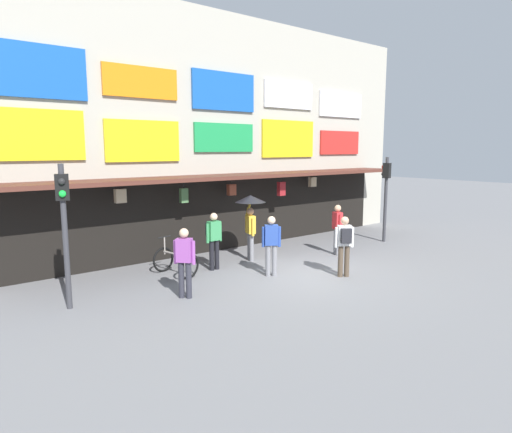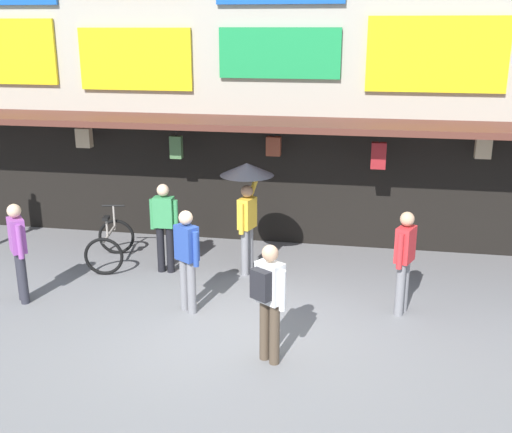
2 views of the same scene
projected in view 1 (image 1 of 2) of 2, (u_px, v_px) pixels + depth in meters
The scene contains 11 objects.
ground_plane at pixel (305, 273), 12.71m from camera, with size 80.00×80.00×0.00m, color slate.
shopfront at pixel (214, 136), 15.63m from camera, with size 18.00×2.60×8.00m.
traffic_light_near at pixel (64, 213), 9.60m from camera, with size 0.33×0.35×3.20m.
traffic_light_far at pixel (386, 186), 16.75m from camera, with size 0.34×0.35×3.20m.
bicycle_parked at pixel (175, 261), 12.47m from camera, with size 0.92×1.27×1.05m.
pedestrian_in_yellow at pixel (185, 259), 10.49m from camera, with size 0.40×0.42×1.68m.
pedestrian_with_umbrella at pixel (250, 209), 13.93m from camera, with size 0.96×0.96×2.08m.
pedestrian_in_red at pixel (337, 227), 14.81m from camera, with size 0.34×0.49×1.68m.
pedestrian_in_green at pixel (344, 242), 12.23m from camera, with size 0.48×0.47×1.68m.
pedestrian_in_black at pixel (271, 243), 12.32m from camera, with size 0.45×0.38×1.68m.
pedestrian_in_blue at pixel (214, 237), 12.97m from camera, with size 0.53×0.36×1.68m.
Camera 1 is at (-8.78, -8.75, 3.52)m, focal length 31.37 mm.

